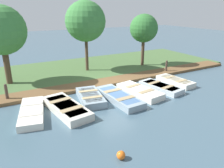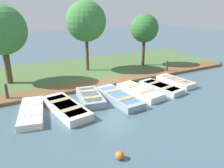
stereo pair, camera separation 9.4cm
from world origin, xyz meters
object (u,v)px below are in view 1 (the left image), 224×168
at_px(rowboat_1, 66,108).
at_px(rowboat_4, 139,91).
at_px(park_tree_far_left, 1,31).
at_px(park_tree_center, 144,29).
at_px(rowboat_0, 32,112).
at_px(rowboat_6, 175,81).
at_px(buoy, 121,155).
at_px(rowboat_2, 90,97).
at_px(mooring_post_near, 7,93).
at_px(rowboat_3, 119,97).
at_px(rowboat_5, 161,87).
at_px(mooring_post_far, 166,67).
at_px(park_tree_left, 85,21).

bearing_deg(rowboat_1, rowboat_4, 82.73).
height_order(park_tree_far_left, park_tree_center, park_tree_far_left).
height_order(rowboat_0, rowboat_4, rowboat_4).
bearing_deg(park_tree_center, rowboat_6, -9.57).
height_order(rowboat_4, buoy, rowboat_4).
bearing_deg(rowboat_2, rowboat_4, 88.88).
bearing_deg(mooring_post_near, rowboat_0, 20.54).
bearing_deg(rowboat_3, rowboat_5, 89.72).
xyz_separation_m(rowboat_1, mooring_post_far, (-2.76, 9.10, 0.33)).
bearing_deg(rowboat_3, rowboat_2, -120.09).
height_order(rowboat_4, mooring_post_near, mooring_post_near).
distance_m(mooring_post_far, buoy, 11.23).
height_order(rowboat_6, buoy, rowboat_6).
xyz_separation_m(rowboat_1, park_tree_far_left, (-5.67, -2.09, 3.40)).
bearing_deg(mooring_post_far, rowboat_1, -73.11).
bearing_deg(park_tree_far_left, rowboat_3, 41.90).
distance_m(rowboat_4, buoy, 6.12).
distance_m(rowboat_6, park_tree_far_left, 11.73).
height_order(rowboat_3, rowboat_6, rowboat_6).
bearing_deg(buoy, mooring_post_near, -157.54).
xyz_separation_m(rowboat_3, park_tree_center, (-5.42, 5.63, 3.10)).
bearing_deg(rowboat_6, rowboat_0, -94.95).
bearing_deg(rowboat_6, park_tree_left, -149.60).
bearing_deg(rowboat_0, rowboat_5, 100.27).
relative_size(rowboat_2, rowboat_5, 0.94).
relative_size(rowboat_3, park_tree_center, 0.80).
xyz_separation_m(rowboat_0, rowboat_5, (0.30, 7.84, -0.00)).
bearing_deg(mooring_post_far, rowboat_6, -28.62).
height_order(rowboat_2, rowboat_6, rowboat_2).
xyz_separation_m(rowboat_3, mooring_post_near, (-2.81, -5.51, 0.34)).
height_order(rowboat_6, park_tree_left, park_tree_left).
height_order(rowboat_2, mooring_post_near, mooring_post_near).
distance_m(mooring_post_near, park_tree_left, 7.87).
bearing_deg(park_tree_far_left, rowboat_0, 5.52).
distance_m(rowboat_2, park_tree_center, 9.01).
relative_size(rowboat_0, rowboat_6, 1.22).
bearing_deg(park_tree_left, buoy, -16.88).
relative_size(buoy, park_tree_left, 0.06).
relative_size(mooring_post_far, park_tree_center, 0.23).
bearing_deg(rowboat_0, rowboat_2, 107.33).
bearing_deg(rowboat_6, rowboat_5, -82.28).
relative_size(rowboat_2, mooring_post_near, 2.68).
height_order(rowboat_3, rowboat_4, rowboat_4).
relative_size(rowboat_3, park_tree_left, 0.65).
xyz_separation_m(mooring_post_near, park_tree_center, (-2.61, 11.14, 2.75)).
height_order(rowboat_2, park_tree_far_left, park_tree_far_left).
relative_size(mooring_post_far, park_tree_far_left, 0.20).
relative_size(rowboat_6, park_tree_center, 0.61).
height_order(rowboat_0, park_tree_center, park_tree_center).
bearing_deg(mooring_post_near, rowboat_1, 41.79).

